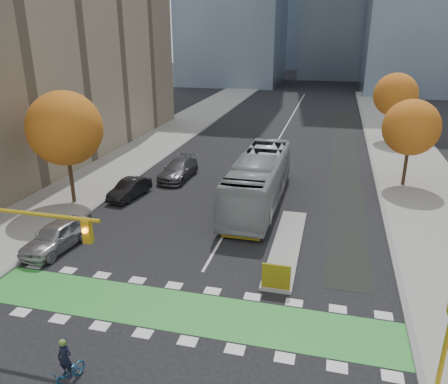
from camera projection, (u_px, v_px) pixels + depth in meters
The scene contains 19 objects.
ground at pixel (168, 331), 18.60m from camera, with size 300.00×300.00×0.00m, color black.
sidewalk_west at pixel (109, 169), 39.84m from camera, with size 7.00×120.00×0.15m, color gray.
sidewalk_east at pixel (426, 195), 33.63m from camera, with size 7.00×120.00×0.15m, color gray.
curb_west at pixel (144, 172), 39.03m from camera, with size 0.30×120.00×0.16m, color gray.
curb_east at pixel (379, 191), 34.43m from camera, with size 0.30×120.00×0.16m, color gray.
bike_crossing at pixel (180, 311), 19.96m from camera, with size 20.00×3.00×0.01m, color green.
centre_line at pixel (283, 131), 54.92m from camera, with size 0.15×70.00×0.01m, color silver.
bike_lane_paint at pixel (345, 157), 44.11m from camera, with size 2.50×50.00×0.01m, color black.
median_island at pixel (287, 245), 25.82m from camera, with size 1.60×10.00×0.16m, color gray.
hazard_board at pixel (276, 277), 21.21m from camera, with size 1.40×0.12×1.30m, color yellow.
building_west at pixel (2, 24), 39.72m from camera, with size 16.00×44.00×25.00m, color gray.
tree_west at pixel (65, 128), 30.29m from camera, with size 5.20×5.20×8.22m.
tree_east_near at pixel (411, 128), 34.11m from camera, with size 4.40×4.40×7.08m.
tree_east_far at pixel (396, 95), 48.40m from camera, with size 4.80×4.80×7.65m.
cyclist at pixel (67, 371), 15.51m from camera, with size 0.85×1.84×2.05m.
bus at pixel (259, 180), 31.67m from camera, with size 3.09×13.21×3.68m, color #9DA1A4.
parked_car_a at pixel (56, 236), 25.33m from camera, with size 1.92×4.77×1.63m, color #A2A2A7.
parked_car_b at pixel (130, 189), 33.18m from camera, with size 1.47×4.21×1.39m, color black.
parked_car_c at pixel (178, 170), 37.39m from camera, with size 2.19×5.39×1.56m, color #4C4C51.
Camera 1 is at (6.06, -14.29, 12.08)m, focal length 35.00 mm.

